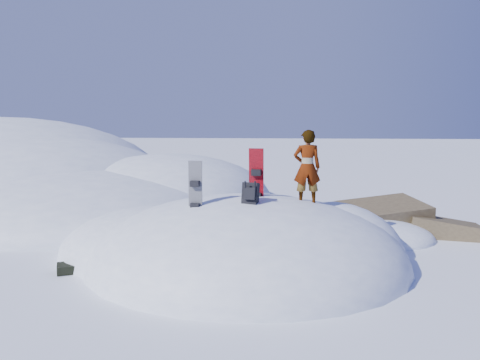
# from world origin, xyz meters

# --- Properties ---
(ground) EXTENTS (120.00, 120.00, 0.00)m
(ground) POSITION_xyz_m (0.00, 0.00, 0.00)
(ground) COLOR white
(ground) RESTS_ON ground
(snow_mound) EXTENTS (8.00, 6.00, 3.00)m
(snow_mound) POSITION_xyz_m (-0.17, 0.24, 0.00)
(snow_mound) COLOR white
(snow_mound) RESTS_ON ground
(snow_ridge) EXTENTS (21.50, 18.50, 6.40)m
(snow_ridge) POSITION_xyz_m (-10.43, 9.85, 0.00)
(snow_ridge) COLOR white
(snow_ridge) RESTS_ON ground
(rock_outcrop) EXTENTS (4.68, 4.41, 1.68)m
(rock_outcrop) POSITION_xyz_m (3.72, 3.01, 0.01)
(rock_outcrop) COLOR brown
(rock_outcrop) RESTS_ON ground
(snowboard_red) EXTENTS (0.33, 0.22, 1.72)m
(snowboard_red) POSITION_xyz_m (0.20, 0.15, 1.69)
(snowboard_red) COLOR red
(snowboard_red) RESTS_ON snow_mound
(snowboard_dark) EXTENTS (0.29, 0.18, 1.52)m
(snowboard_dark) POSITION_xyz_m (-1.00, -0.63, 1.58)
(snowboard_dark) COLOR black
(snowboard_dark) RESTS_ON snow_mound
(backpack) EXTENTS (0.37, 0.41, 0.52)m
(backpack) POSITION_xyz_m (0.12, -0.55, 1.66)
(backpack) COLOR black
(backpack) RESTS_ON snow_mound
(gear_pile) EXTENTS (0.85, 0.67, 0.22)m
(gear_pile) POSITION_xyz_m (-3.51, -0.79, 0.11)
(gear_pile) COLOR black
(gear_pile) RESTS_ON ground
(person) EXTENTS (0.62, 0.43, 1.61)m
(person) POSITION_xyz_m (1.29, 0.20, 2.12)
(person) COLOR slate
(person) RESTS_ON snow_mound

